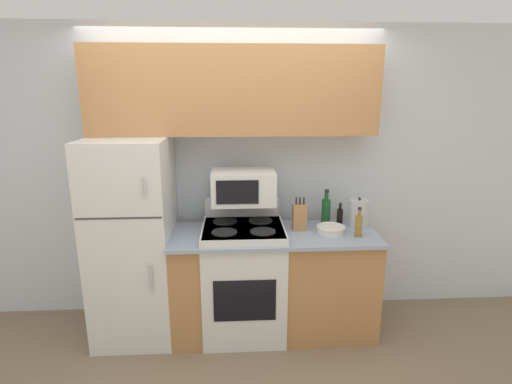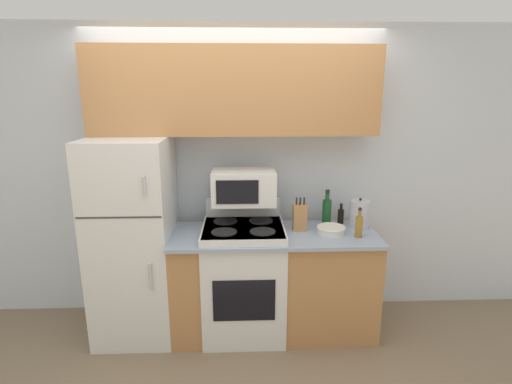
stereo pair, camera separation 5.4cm
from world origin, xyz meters
TOP-DOWN VIEW (x-y plane):
  - ground_plane at (0.00, 0.00)m, footprint 12.00×12.00m
  - wall_back at (0.00, 0.73)m, footprint 8.00×0.05m
  - lower_cabinets at (0.32, 0.30)m, footprint 1.66×0.64m
  - refrigerator at (-0.83, 0.35)m, footprint 0.63×0.72m
  - upper_cabinets at (0.00, 0.53)m, footprint 2.29×0.34m
  - stove at (0.06, 0.29)m, footprint 0.66×0.62m
  - microwave at (0.07, 0.41)m, footprint 0.51×0.35m
  - knife_block at (0.53, 0.36)m, footprint 0.11×0.09m
  - bowl at (0.77, 0.26)m, footprint 0.23×0.23m
  - bottle_wine_green at (0.79, 0.51)m, footprint 0.08×0.08m
  - bottle_soy_sauce at (0.91, 0.50)m, footprint 0.05×0.05m
  - bottle_vinegar at (0.97, 0.17)m, footprint 0.06×0.06m
  - kettle at (1.04, 0.40)m, footprint 0.16×0.16m

SIDE VIEW (x-z plane):
  - ground_plane at x=0.00m, z-range 0.00..0.00m
  - lower_cabinets at x=0.32m, z-range 0.00..0.89m
  - stove at x=0.06m, z-range -0.06..1.04m
  - refrigerator at x=-0.83m, z-range 0.00..1.66m
  - bowl at x=0.77m, z-range 0.89..0.95m
  - bottle_soy_sauce at x=0.91m, z-range 0.87..1.05m
  - bottle_vinegar at x=0.97m, z-range 0.86..1.10m
  - knife_block at x=0.53m, z-range 0.86..1.14m
  - kettle at x=1.04m, z-range 0.87..1.13m
  - bottle_wine_green at x=0.79m, z-range 0.85..1.15m
  - microwave at x=0.07m, z-range 1.11..1.38m
  - wall_back at x=0.00m, z-range 0.00..2.55m
  - upper_cabinets at x=0.00m, z-range 1.66..2.34m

